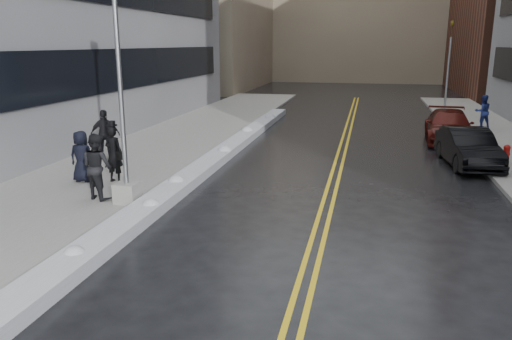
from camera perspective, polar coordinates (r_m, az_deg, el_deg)
The scene contains 16 objects.
ground at distance 12.49m, azimuth -4.87°, elevation -8.14°, with size 160.00×160.00×0.00m, color black.
sidewalk_west at distance 23.43m, azimuth -10.99°, elevation 2.50°, with size 5.50×50.00×0.15m, color gray.
lane_line_left at distance 21.56m, azimuth 9.18°, elevation 1.37°, with size 0.12×50.00×0.01m, color gold.
lane_line_right at distance 21.54m, azimuth 9.98°, elevation 1.33°, with size 0.12×50.00×0.01m, color gold.
snow_ridge at distance 20.44m, azimuth -4.72°, elevation 1.27°, with size 0.90×30.00×0.34m, color silver.
building_west_far at distance 58.35m, azimuth -6.75°, elevation 18.37°, with size 14.00×22.00×18.00m, color gray.
lamppost at distance 14.85m, azimuth -15.00°, elevation 5.20°, with size 0.65×0.65×7.62m.
fire_hydrant at distance 22.09m, azimuth 26.71°, elevation 1.77°, with size 0.26×0.26×0.73m.
traffic_signal at distance 35.37m, azimuth 21.14°, elevation 11.16°, with size 0.16×0.20×6.00m.
pedestrian_fedora at distance 17.51m, azimuth -15.91°, elevation 1.75°, with size 0.71×0.46×1.94m, color black.
pedestrian_b at distance 15.76m, azimuth -17.69°, elevation 0.39°, with size 0.98×0.76×2.01m, color black.
pedestrian_c at distance 17.92m, azimuth -19.30°, elevation 1.48°, with size 0.86×0.56×1.76m, color black.
pedestrian_d at distance 21.19m, azimuth -16.85°, elevation 3.90°, with size 1.18×0.49×2.02m, color black.
pedestrian_east at distance 30.70m, azimuth 24.49°, elevation 6.11°, with size 0.89×0.69×1.83m, color navy.
car_black at distance 21.44m, azimuth 23.08°, elevation 2.36°, with size 1.58×4.55×1.50m, color black.
car_maroon at distance 26.51m, azimuth 21.17°, elevation 4.67°, with size 2.15×5.29×1.54m, color #430E0A.
Camera 1 is at (3.55, -10.99, 4.76)m, focal length 35.00 mm.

